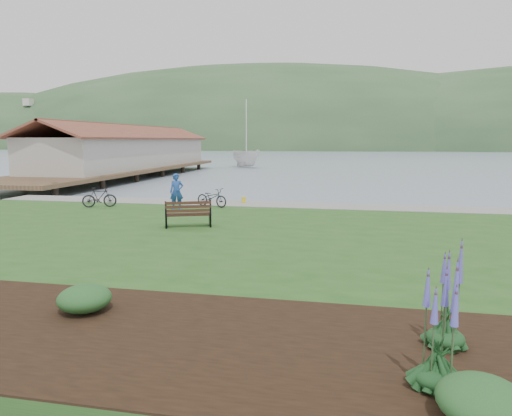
# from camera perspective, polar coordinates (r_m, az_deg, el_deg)

# --- Properties ---
(ground) EXTENTS (600.00, 600.00, 0.00)m
(ground) POSITION_cam_1_polar(r_m,az_deg,el_deg) (17.54, 2.68, -4.13)
(ground) COLOR gray
(ground) RESTS_ON ground
(lawn) EXTENTS (34.00, 20.00, 0.40)m
(lawn) POSITION_cam_1_polar(r_m,az_deg,el_deg) (15.57, 1.56, -5.00)
(lawn) COLOR #244E1B
(lawn) RESTS_ON ground
(shoreline_path) EXTENTS (34.00, 2.20, 0.03)m
(shoreline_path) POSITION_cam_1_polar(r_m,az_deg,el_deg) (24.20, 5.17, 0.36)
(shoreline_path) COLOR gray
(shoreline_path) RESTS_ON lawn
(garden_bed) EXTENTS (24.00, 4.40, 0.04)m
(garden_bed) POSITION_cam_1_polar(r_m,az_deg,el_deg) (7.91, 13.99, -17.37)
(garden_bed) COLOR black
(garden_bed) RESTS_ON lawn
(far_hillside) EXTENTS (580.00, 80.00, 38.00)m
(far_hillside) POSITION_cam_1_polar(r_m,az_deg,el_deg) (187.77, 16.83, 7.00)
(far_hillside) COLOR #2F522E
(far_hillside) RESTS_ON ground
(pier_pavilion) EXTENTS (8.00, 36.00, 5.40)m
(pier_pavilion) POSITION_cam_1_polar(r_m,az_deg,el_deg) (49.86, -15.66, 6.84)
(pier_pavilion) COLOR #4C3826
(pier_pavilion) RESTS_ON ground
(park_bench) EXTENTS (1.92, 1.31, 1.11)m
(park_bench) POSITION_cam_1_polar(r_m,az_deg,el_deg) (18.22, -8.46, -0.69)
(park_bench) COLOR black
(park_bench) RESTS_ON lawn
(person) EXTENTS (0.92, 0.80, 2.13)m
(person) POSITION_cam_1_polar(r_m,az_deg,el_deg) (22.68, -9.90, 2.39)
(person) COLOR #204596
(person) RESTS_ON lawn
(bicycle_a) EXTENTS (1.27, 1.97, 0.97)m
(bicycle_a) POSITION_cam_1_polar(r_m,az_deg,el_deg) (23.69, -5.54, 1.32)
(bicycle_a) COLOR black
(bicycle_a) RESTS_ON lawn
(bicycle_b) EXTENTS (1.14, 1.75, 1.02)m
(bicycle_b) POSITION_cam_1_polar(r_m,az_deg,el_deg) (24.76, -19.00, 1.27)
(bicycle_b) COLOR black
(bicycle_b) RESTS_ON lawn
(sailboat) EXTENTS (15.90, 15.93, 29.57)m
(sailboat) POSITION_cam_1_polar(r_m,az_deg,el_deg) (63.57, -1.21, 5.07)
(sailboat) COLOR silver
(sailboat) RESTS_ON ground
(pannier) EXTENTS (0.29, 0.36, 0.34)m
(pannier) POSITION_cam_1_polar(r_m,az_deg,el_deg) (24.97, -1.55, 1.00)
(pannier) COLOR yellow
(pannier) RESTS_ON lawn
(echium_0) EXTENTS (0.62, 0.62, 1.91)m
(echium_0) POSITION_cam_1_polar(r_m,az_deg,el_deg) (6.89, 21.89, -14.23)
(echium_0) COLOR #14381A
(echium_0) RESTS_ON garden_bed
(echium_1) EXTENTS (0.62, 0.62, 1.94)m
(echium_1) POSITION_cam_1_polar(r_m,az_deg,el_deg) (8.26, 22.82, -11.11)
(echium_1) COLOR #14381A
(echium_1) RESTS_ON garden_bed
(shrub_0) EXTENTS (1.05, 1.05, 0.53)m
(shrub_0) POSITION_cam_1_polar(r_m,az_deg,el_deg) (9.89, -20.65, -10.53)
(shrub_0) COLOR #1E4C21
(shrub_0) RESTS_ON garden_bed
(shrub_1) EXTENTS (1.09, 1.09, 0.55)m
(shrub_1) POSITION_cam_1_polar(r_m,az_deg,el_deg) (6.58, 26.47, -20.83)
(shrub_1) COLOR #1E4C21
(shrub_1) RESTS_ON garden_bed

